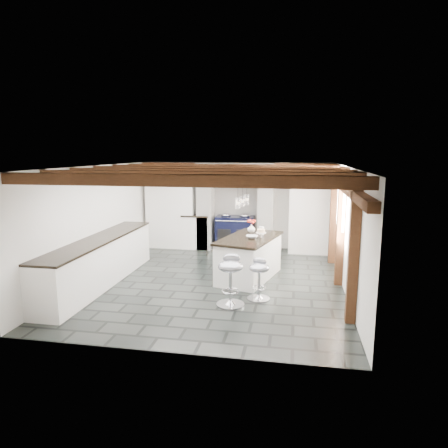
% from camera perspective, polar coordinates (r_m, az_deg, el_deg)
% --- Properties ---
extents(ground, '(6.00, 6.00, 0.00)m').
position_cam_1_polar(ground, '(8.18, -1.19, -8.08)').
color(ground, black).
rests_on(ground, ground).
extents(room_shell, '(6.00, 6.03, 6.00)m').
position_cam_1_polar(room_shell, '(9.40, -3.17, 1.02)').
color(room_shell, silver).
rests_on(room_shell, ground).
extents(range_cooker, '(1.00, 0.63, 0.99)m').
position_cam_1_polar(range_cooker, '(10.61, 1.63, -1.19)').
color(range_cooker, black).
rests_on(range_cooker, ground).
extents(kitchen_island, '(1.33, 1.92, 1.15)m').
position_cam_1_polar(kitchen_island, '(8.25, 3.63, -4.72)').
color(kitchen_island, white).
rests_on(kitchen_island, ground).
extents(bar_stool_near, '(0.45, 0.45, 0.75)m').
position_cam_1_polar(bar_stool_near, '(7.07, 5.05, -7.16)').
color(bar_stool_near, silver).
rests_on(bar_stool_near, ground).
extents(bar_stool_far, '(0.50, 0.50, 0.88)m').
position_cam_1_polar(bar_stool_far, '(6.76, 0.94, -7.20)').
color(bar_stool_far, silver).
rests_on(bar_stool_far, ground).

